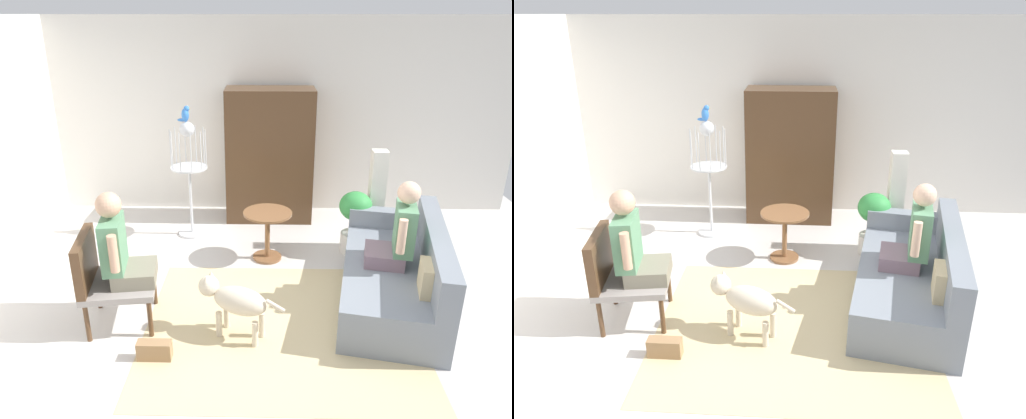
% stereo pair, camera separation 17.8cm
% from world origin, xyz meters
% --- Properties ---
extents(ground_plane, '(7.46, 7.46, 0.00)m').
position_xyz_m(ground_plane, '(0.00, 0.00, 0.00)').
color(ground_plane, beige).
extents(back_wall, '(6.82, 0.12, 2.72)m').
position_xyz_m(back_wall, '(0.00, 2.89, 1.36)').
color(back_wall, silver).
rests_on(back_wall, ground).
extents(area_rug, '(2.51, 2.20, 0.01)m').
position_xyz_m(area_rug, '(0.04, -0.15, 0.00)').
color(area_rug, '#C6B284').
rests_on(area_rug, ground).
extents(couch, '(1.31, 2.11, 0.81)m').
position_xyz_m(couch, '(1.22, 0.35, 0.29)').
color(couch, slate).
rests_on(couch, ground).
extents(armchair, '(0.73, 0.72, 0.90)m').
position_xyz_m(armchair, '(-1.58, -0.11, 0.52)').
color(armchair, '#4C331E').
rests_on(armchair, ground).
extents(person_on_couch, '(0.51, 0.55, 0.86)m').
position_xyz_m(person_on_couch, '(1.18, 0.33, 0.77)').
color(person_on_couch, slate).
extents(person_on_armchair, '(0.50, 0.57, 0.87)m').
position_xyz_m(person_on_armchair, '(-1.42, -0.09, 0.79)').
color(person_on_armchair, slate).
extents(round_end_table, '(0.57, 0.57, 0.60)m').
position_xyz_m(round_end_table, '(-0.09, 1.21, 0.39)').
color(round_end_table, brown).
rests_on(round_end_table, ground).
extents(dog, '(0.78, 0.43, 0.58)m').
position_xyz_m(dog, '(-0.38, -0.28, 0.37)').
color(dog, beige).
rests_on(dog, ground).
extents(bird_cage_stand, '(0.46, 0.46, 1.50)m').
position_xyz_m(bird_cage_stand, '(-1.08, 1.88, 0.87)').
color(bird_cage_stand, silver).
rests_on(bird_cage_stand, ground).
extents(parrot, '(0.17, 0.10, 0.20)m').
position_xyz_m(parrot, '(-1.09, 1.88, 1.60)').
color(parrot, blue).
rests_on(parrot, bird_cage_stand).
extents(potted_plant, '(0.39, 0.39, 0.78)m').
position_xyz_m(potted_plant, '(0.96, 1.41, 0.46)').
color(potted_plant, beige).
rests_on(potted_plant, ground).
extents(column_lamp, '(0.20, 0.20, 1.25)m').
position_xyz_m(column_lamp, '(1.22, 1.54, 0.62)').
color(column_lamp, '#4C4742').
rests_on(column_lamp, ground).
extents(armoire_cabinet, '(1.18, 0.56, 1.82)m').
position_xyz_m(armoire_cabinet, '(-0.06, 2.48, 0.91)').
color(armoire_cabinet, '#4C331E').
rests_on(armoire_cabinet, ground).
extents(handbag, '(0.29, 0.11, 0.17)m').
position_xyz_m(handbag, '(-1.04, -0.63, 0.08)').
color(handbag, '#99724C').
rests_on(handbag, ground).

